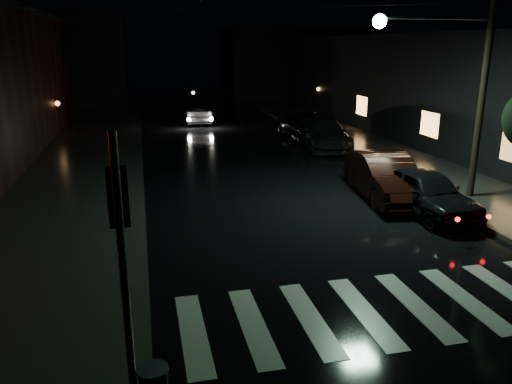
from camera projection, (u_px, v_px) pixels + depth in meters
ground at (259, 339)px, 9.53m from camera, size 120.00×120.00×0.00m
sidewalk_left at (72, 173)px, 21.51m from camera, size 6.00×44.00×0.15m
sidewalk_right at (390, 156)px, 24.73m from camera, size 4.00×44.00×0.15m
building_right at (471, 87)px, 29.14m from camera, size 10.00×40.00×6.00m
building_far_left at (52, 59)px, 48.29m from camera, size 14.00×10.00×8.00m
building_far_right at (290, 63)px, 53.58m from camera, size 14.00×10.00×7.00m
crosswalk at (390, 308)px, 10.63m from camera, size 9.00×3.00×0.01m
signal_pole_corner at (139, 321)px, 7.26m from camera, size 0.68×0.61×4.20m
utility_pole at (468, 70)px, 16.65m from camera, size 4.92×0.44×8.00m
parked_car_a at (426, 192)px, 16.40m from camera, size 2.10×4.52×1.50m
parked_car_b at (385, 176)px, 18.07m from camera, size 2.32×5.13×1.63m
parked_car_c at (323, 133)px, 26.98m from camera, size 2.84×5.73×1.60m
parked_car_d at (310, 127)px, 28.92m from camera, size 2.80×5.75×1.57m
oncoming_car at (199, 112)px, 35.55m from camera, size 2.13×4.98×1.60m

